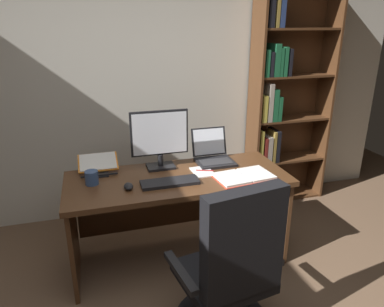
% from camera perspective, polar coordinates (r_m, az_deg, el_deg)
% --- Properties ---
extents(wall_back, '(5.36, 0.12, 2.77)m').
position_cam_1_polar(wall_back, '(3.49, -8.02, 12.48)').
color(wall_back, beige).
rests_on(wall_back, ground).
extents(desk, '(1.68, 0.69, 0.74)m').
position_cam_1_polar(desk, '(2.87, -2.57, -6.79)').
color(desk, '#4C2D19').
rests_on(desk, ground).
extents(bookshelf, '(0.84, 0.29, 2.24)m').
position_cam_1_polar(bookshelf, '(3.80, 14.11, 7.96)').
color(bookshelf, '#4C2D19').
rests_on(bookshelf, ground).
extents(office_chair, '(0.66, 0.60, 1.05)m').
position_cam_1_polar(office_chair, '(2.21, 6.18, -19.02)').
color(office_chair, black).
rests_on(office_chair, ground).
extents(monitor, '(0.46, 0.16, 0.47)m').
position_cam_1_polar(monitor, '(2.82, -5.15, 2.25)').
color(monitor, black).
rests_on(monitor, desk).
extents(laptop, '(0.30, 0.33, 0.26)m').
position_cam_1_polar(laptop, '(3.00, 3.39, -0.25)').
color(laptop, black).
rests_on(laptop, desk).
extents(keyboard, '(0.42, 0.15, 0.02)m').
position_cam_1_polar(keyboard, '(2.60, -3.54, -4.63)').
color(keyboard, black).
rests_on(keyboard, desk).
extents(computer_mouse, '(0.06, 0.10, 0.04)m').
position_cam_1_polar(computer_mouse, '(2.55, -10.15, -5.19)').
color(computer_mouse, black).
rests_on(computer_mouse, desk).
extents(reading_stand_with_book, '(0.30, 0.25, 0.12)m').
position_cam_1_polar(reading_stand_with_book, '(2.88, -14.79, -1.69)').
color(reading_stand_with_book, black).
rests_on(reading_stand_with_book, desk).
extents(open_binder, '(0.46, 0.32, 0.02)m').
position_cam_1_polar(open_binder, '(2.72, 8.31, -3.63)').
color(open_binder, '#DB422D').
rests_on(open_binder, desk).
extents(notepad, '(0.16, 0.22, 0.01)m').
position_cam_1_polar(notepad, '(2.79, 1.69, -2.94)').
color(notepad, silver).
rests_on(notepad, desk).
extents(pen, '(0.13, 0.06, 0.01)m').
position_cam_1_polar(pen, '(2.79, 2.08, -2.72)').
color(pen, maroon).
rests_on(pen, notepad).
extents(coffee_mug, '(0.10, 0.10, 0.10)m').
position_cam_1_polar(coffee_mug, '(2.67, -15.78, -3.76)').
color(coffee_mug, '#334C7A').
rests_on(coffee_mug, desk).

